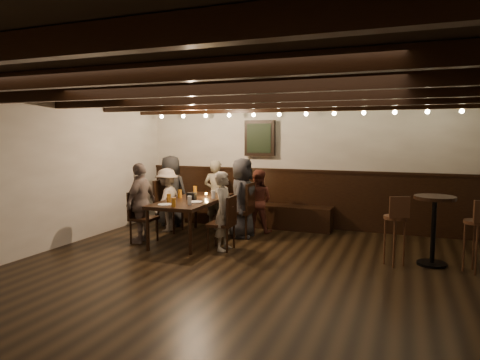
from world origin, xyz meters
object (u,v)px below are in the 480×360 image
at_px(person_right_far, 224,211).
at_px(person_bench_centre, 216,194).
at_px(dining_table, 193,203).
at_px(person_bench_left, 171,191).
at_px(chair_left_near, 169,216).
at_px(high_top_table, 434,220).
at_px(person_bench_right, 258,201).
at_px(person_right_near, 242,198).
at_px(bar_stool_right, 475,245).
at_px(bar_stool_left, 395,239).
at_px(chair_right_near, 241,220).
at_px(person_left_far, 141,203).
at_px(chair_left_far, 143,227).
at_px(chair_right_far, 222,233).
at_px(person_left_near, 167,200).

bearing_deg(person_right_far, person_bench_centre, 26.57).
height_order(dining_table, person_bench_left, person_bench_left).
relative_size(chair_left_near, person_bench_left, 0.69).
bearing_deg(high_top_table, person_bench_right, 160.65).
height_order(person_right_near, bar_stool_right, person_right_near).
bearing_deg(person_bench_right, bar_stool_left, 150.58).
height_order(high_top_table, bar_stool_left, bar_stool_left).
bearing_deg(person_right_far, dining_table, 59.04).
distance_m(chair_right_near, person_bench_right, 0.57).
bearing_deg(person_bench_centre, person_left_far, 63.43).
distance_m(person_bench_left, bar_stool_left, 4.41).
height_order(chair_right_near, person_bench_right, person_bench_right).
relative_size(chair_left_far, person_right_far, 0.70).
bearing_deg(chair_right_near, bar_stool_left, -109.25).
bearing_deg(chair_left_far, person_bench_right, 129.84).
xyz_separation_m(dining_table, person_bench_left, (-0.94, 0.86, 0.05)).
distance_m(chair_right_near, person_bench_centre, 1.01).
bearing_deg(chair_right_far, high_top_table, -86.53).
bearing_deg(bar_stool_right, person_right_far, 158.07).
bearing_deg(chair_left_far, chair_right_far, 90.00).
bearing_deg(dining_table, person_right_far, -30.96).
bearing_deg(person_bench_left, person_right_near, 164.74).
relative_size(chair_left_far, person_left_far, 0.64).
bearing_deg(chair_right_far, bar_stool_right, -89.85).
bearing_deg(bar_stool_left, person_right_far, 161.48).
relative_size(chair_left_near, person_bench_right, 0.82).
height_order(dining_table, chair_left_far, chair_left_far).
xyz_separation_m(chair_left_near, bar_stool_right, (5.04, -0.67, 0.07)).
distance_m(chair_right_far, person_bench_left, 2.15).
relative_size(person_bench_centre, bar_stool_left, 1.35).
xyz_separation_m(chair_right_near, high_top_table, (3.10, -0.58, 0.34)).
bearing_deg(dining_table, person_bench_left, 135.00).
relative_size(person_left_far, high_top_table, 1.39).
bearing_deg(person_right_near, person_left_near, 90.00).
xyz_separation_m(chair_right_far, person_bench_right, (0.12, 1.36, 0.33)).
xyz_separation_m(person_bench_right, high_top_table, (2.94, -1.03, 0.05)).
height_order(person_right_near, high_top_table, person_right_near).
bearing_deg(person_right_far, high_top_table, -86.49).
relative_size(person_bench_right, high_top_table, 1.21).
height_order(person_left_far, bar_stool_left, person_left_far).
bearing_deg(bar_stool_right, chair_left_far, 158.02).
xyz_separation_m(chair_left_near, chair_left_far, (0.04, -0.90, -0.03)).
relative_size(dining_table, person_bench_right, 1.63).
relative_size(chair_right_near, person_left_near, 0.81).
distance_m(dining_table, chair_right_near, 0.92).
bearing_deg(bar_stool_right, dining_table, 152.05).
bearing_deg(person_bench_right, high_top_table, 158.10).
bearing_deg(person_left_far, person_bench_centre, 153.43).
bearing_deg(person_right_far, chair_left_near, 58.53).
distance_m(dining_table, person_right_near, 0.88).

